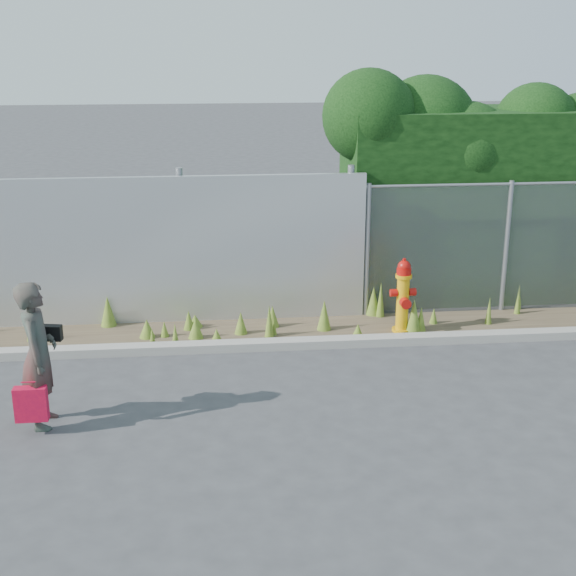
{
  "coord_description": "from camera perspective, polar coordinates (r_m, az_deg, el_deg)",
  "views": [
    {
      "loc": [
        -1.27,
        -8.4,
        4.2
      ],
      "look_at": [
        -0.3,
        1.4,
        1.0
      ],
      "focal_mm": 50.0,
      "sensor_mm": 36.0,
      "label": 1
    }
  ],
  "objects": [
    {
      "name": "fire_hydrant",
      "position": [
        11.57,
        8.17,
        -0.64
      ],
      "size": [
        0.37,
        0.33,
        1.11
      ],
      "rotation": [
        0.0,
        0.0,
        0.04
      ],
      "color": "#DDA00B",
      "rests_on": "ground"
    },
    {
      "name": "woman",
      "position": [
        9.12,
        -17.32,
        -4.55
      ],
      "size": [
        0.4,
        0.61,
        1.66
      ],
      "primitive_type": "imported",
      "rotation": [
        0.0,
        0.0,
        1.58
      ],
      "color": "#0D5545",
      "rests_on": "ground"
    },
    {
      "name": "curb",
      "position": [
        11.08,
        1.34,
        -3.94
      ],
      "size": [
        16.0,
        0.22,
        0.12
      ],
      "primitive_type": "cube",
      "color": "gray",
      "rests_on": "ground"
    },
    {
      "name": "ground",
      "position": [
        9.48,
        2.66,
        -8.32
      ],
      "size": [
        80.0,
        80.0,
        0.0
      ],
      "primitive_type": "plane",
      "color": "#37373A",
      "rests_on": "ground"
    },
    {
      "name": "weed_strip",
      "position": [
        11.62,
        -0.9,
        -2.52
      ],
      "size": [
        16.0,
        1.3,
        0.55
      ],
      "color": "#4D3D2C",
      "rests_on": "ground"
    },
    {
      "name": "black_shoulder_bag",
      "position": [
        9.19,
        -16.48,
        -3.08
      ],
      "size": [
        0.23,
        0.1,
        0.17
      ],
      "rotation": [
        0.0,
        0.0,
        -0.17
      ],
      "color": "black"
    },
    {
      "name": "corrugated_fence",
      "position": [
        11.99,
        -14.95,
        2.4
      ],
      "size": [
        8.5,
        0.21,
        2.3
      ],
      "color": "#ACAFB4",
      "rests_on": "ground"
    },
    {
      "name": "hedge",
      "position": [
        13.76,
        18.19,
        7.6
      ],
      "size": [
        7.74,
        1.84,
        3.64
      ],
      "color": "black",
      "rests_on": "ground"
    },
    {
      "name": "chainlink_fence",
      "position": [
        13.06,
        19.58,
        2.89
      ],
      "size": [
        6.5,
        0.07,
        2.05
      ],
      "color": "gray",
      "rests_on": "ground"
    },
    {
      "name": "red_tote_bag",
      "position": [
        9.09,
        -17.81,
        -7.86
      ],
      "size": [
        0.35,
        0.13,
        0.46
      ],
      "rotation": [
        0.0,
        0.0,
        0.01
      ],
      "color": "#A7092C"
    }
  ]
}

